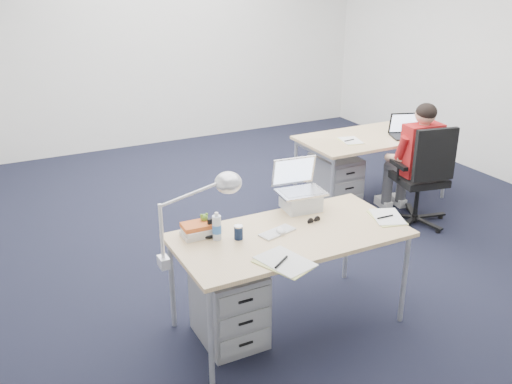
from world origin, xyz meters
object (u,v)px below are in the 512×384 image
desk_far (373,140)px  dark_laptop (410,126)px  book_stack (197,230)px  bear_figurine (204,223)px  silver_laptop (301,186)px  computer_mouse (281,231)px  cordless_phone (210,227)px  drawer_pedestal_near (229,304)px  can_koozie (238,232)px  office_chair (419,196)px  desk_lamp (188,220)px  drawer_pedestal_far (335,181)px  sunglasses (314,220)px  wireless_keyboard (277,232)px  water_bottle (217,226)px  desk_near (290,239)px  seated_person (412,160)px  headphones (207,231)px  far_cup (411,126)px

desk_far → dark_laptop: (0.29, -0.22, 0.17)m
book_stack → bear_figurine: bearing=25.1°
silver_laptop → bear_figurine: 0.80m
silver_laptop → computer_mouse: bearing=-133.3°
book_stack → cordless_phone: 0.09m
cordless_phone → computer_mouse: bearing=-13.9°
computer_mouse → dark_laptop: bearing=46.9°
drawer_pedestal_near → can_koozie: bearing=24.2°
office_chair → silver_laptop: silver_laptop is taller
desk_far → drawer_pedestal_near: desk_far is taller
desk_far → office_chair: (0.03, -0.73, -0.39)m
can_koozie → desk_lamp: size_ratio=0.17×
drawer_pedestal_far → dark_laptop: size_ratio=1.57×
desk_far → office_chair: 0.83m
bear_figurine → sunglasses: bear_figurine is taller
wireless_keyboard → water_bottle: water_bottle is taller
drawer_pedestal_far → wireless_keyboard: bearing=-135.0°
desk_near → desk_lamp: bearing=-176.3°
desk_near → desk_far: 2.57m
computer_mouse → cordless_phone: bearing=174.7°
computer_mouse → sunglasses: size_ratio=0.87×
seated_person → computer_mouse: (-2.10, -1.03, 0.13)m
wireless_keyboard → dark_laptop: 2.72m
desk_near → dark_laptop: (2.27, 1.41, 0.17)m
headphones → drawer_pedestal_far: bearing=15.0°
headphones → dark_laptop: (2.78, 1.15, 0.11)m
desk_near → seated_person: (2.04, 1.07, -0.07)m
desk_near → headphones: headphones is taller
drawer_pedestal_near → drawer_pedestal_far: (2.00, 1.62, 0.00)m
drawer_pedestal_far → bear_figurine: size_ratio=3.89×
bear_figurine → cordless_phone: bearing=-64.7°
silver_laptop → wireless_keyboard: bearing=-136.1°
book_stack → cordless_phone: size_ratio=1.56×
desk_far → book_stack: bearing=-151.9°
wireless_keyboard → drawer_pedestal_far: bearing=30.0°
desk_far → silver_laptop: silver_laptop is taller
desk_far → computer_mouse: computer_mouse is taller
far_cup → can_koozie: bearing=-152.0°
office_chair → seated_person: bearing=95.2°
seated_person → cordless_phone: 2.69m
headphones → book_stack: size_ratio=1.18×
office_chair → wireless_keyboard: office_chair is taller
can_koozie → sunglasses: can_koozie is taller
silver_laptop → dark_laptop: (1.99, 1.08, -0.06)m
desk_near → desk_far: same height
desk_far → far_cup: (0.47, -0.05, 0.10)m
water_bottle → far_cup: size_ratio=1.79×
computer_mouse → book_stack: (-0.52, 0.22, 0.03)m
water_bottle → book_stack: bearing=133.4°
drawer_pedestal_near → can_koozie: size_ratio=5.62×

